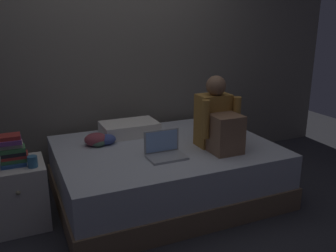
# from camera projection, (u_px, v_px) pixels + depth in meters

# --- Properties ---
(ground_plane) EXTENTS (8.00, 8.00, 0.00)m
(ground_plane) POSITION_uv_depth(u_px,v_px,m) (158.00, 214.00, 3.20)
(ground_plane) COLOR #2D2D33
(wall_back) EXTENTS (5.60, 0.10, 2.70)m
(wall_back) POSITION_uv_depth(u_px,v_px,m) (114.00, 48.00, 3.87)
(wall_back) COLOR slate
(wall_back) RESTS_ON ground_plane
(bed) EXTENTS (2.00, 1.50, 0.51)m
(bed) POSITION_uv_depth(u_px,v_px,m) (165.00, 171.00, 3.47)
(bed) COLOR #7A6047
(bed) RESTS_ON ground_plane
(nightstand) EXTENTS (0.44, 0.46, 0.54)m
(nightstand) POSITION_uv_depth(u_px,v_px,m) (19.00, 195.00, 2.97)
(nightstand) COLOR beige
(nightstand) RESTS_ON ground_plane
(person_sitting) EXTENTS (0.39, 0.44, 0.66)m
(person_sitting) POSITION_uv_depth(u_px,v_px,m) (218.00, 121.00, 3.26)
(person_sitting) COLOR olive
(person_sitting) RESTS_ON bed
(laptop) EXTENTS (0.32, 0.23, 0.22)m
(laptop) POSITION_uv_depth(u_px,v_px,m) (165.00, 150.00, 3.10)
(laptop) COLOR #9EA0A5
(laptop) RESTS_ON bed
(pillow) EXTENTS (0.56, 0.36, 0.13)m
(pillow) POSITION_uv_depth(u_px,v_px,m) (129.00, 128.00, 3.69)
(pillow) COLOR silver
(pillow) RESTS_ON bed
(book_stack) EXTENTS (0.23, 0.17, 0.25)m
(book_stack) POSITION_uv_depth(u_px,v_px,m) (12.00, 150.00, 2.85)
(book_stack) COLOR #284C84
(book_stack) RESTS_ON nightstand
(mug) EXTENTS (0.08, 0.08, 0.09)m
(mug) POSITION_uv_depth(u_px,v_px,m) (33.00, 162.00, 2.83)
(mug) COLOR teal
(mug) RESTS_ON nightstand
(clothes_pile) EXTENTS (0.29, 0.19, 0.12)m
(clothes_pile) POSITION_uv_depth(u_px,v_px,m) (99.00, 140.00, 3.38)
(clothes_pile) COLOR #4C6B56
(clothes_pile) RESTS_ON bed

